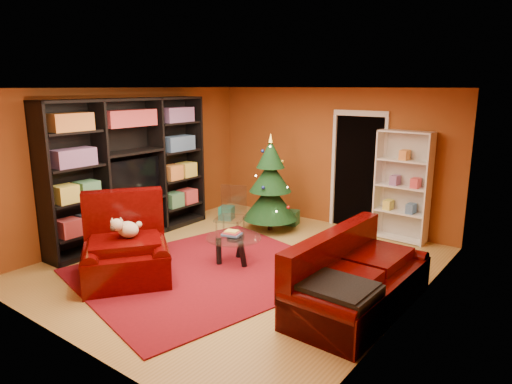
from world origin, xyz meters
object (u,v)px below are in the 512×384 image
Objects in this scene: gift_box_teal at (227,213)px; christmas_tree at (270,184)px; gift_box_green at (291,217)px; armchair at (125,247)px; acrylic_chair at (230,219)px; dog at (128,229)px; media_unit at (130,170)px; white_bookshelf at (402,187)px; sofa at (361,273)px; rug at (206,271)px; coffee_table at (234,250)px.

christmas_tree is at bearing -1.21° from gift_box_teal.
armchair reaches higher than gift_box_green.
gift_box_green is 0.31× the size of acrylic_chair.
armchair is at bearing -135.00° from dog.
media_unit is 1.91m from acrylic_chair.
sofa is (0.52, -2.78, -0.49)m from white_bookshelf.
rug is 3.83× the size of acrylic_chair.
gift_box_green is (-0.29, 2.71, 0.13)m from rug.
gift_box_teal is (-1.09, 0.02, -0.75)m from christmas_tree.
armchair is 1.59m from coffee_table.
white_bookshelf reaches higher than gift_box_green.
media_unit is at bearing 85.05° from armchair.
armchair is 1.48× the size of coffee_table.
coffee_table is (0.11, 0.50, 0.21)m from rug.
media_unit reaches higher than gift_box_green.
gift_box_green is at bearing 59.49° from acrylic_chair.
armchair reaches higher than rug.
gift_box_teal is 0.97× the size of gift_box_green.
acrylic_chair is at bearing -98.35° from gift_box_green.
rug is 3.65m from white_bookshelf.
white_bookshelf is (2.00, 0.38, 0.81)m from gift_box_green.
media_unit is 1.48× the size of sofa.
gift_box_green is 0.69× the size of dog.
gift_box_green is (1.22, 0.50, 0.00)m from gift_box_teal.
acrylic_chair is at bearing -46.86° from gift_box_teal.
christmas_tree reaches higher than armchair.
armchair is (0.81, -3.07, 0.35)m from gift_box_teal.
dog reaches higher than gift_box_teal.
acrylic_chair reaches higher than rug.
christmas_tree is 1.89m from coffee_table.
rug is 1.20m from armchair.
dog is 3.14m from sofa.
armchair is at bearing -96.53° from gift_box_green.
christmas_tree is (-0.42, 2.19, 0.87)m from rug.
dog is 1.97m from acrylic_chair.
armchair is at bearing -120.74° from coffee_table.
gift_box_green is 0.13× the size of sofa.
acrylic_chair is at bearing 114.03° from rug.
christmas_tree is at bearing 62.41° from acrylic_chair.
media_unit is 2.22m from gift_box_teal.
gift_box_teal is at bearing 72.66° from media_unit.
acrylic_chair reaches higher than coffee_table.
white_bookshelf is 3.13m from coffee_table.
gift_box_teal is 0.30× the size of acrylic_chair.
sofa reaches higher than acrylic_chair.
white_bookshelf is (3.21, 0.88, 0.81)m from gift_box_teal.
coffee_table is at bearing -68.71° from acrylic_chair.
rug is 12.69× the size of gift_box_teal.
gift_box_teal is 1.32m from gift_box_green.
sofa is (3.74, -1.90, 0.33)m from gift_box_teal.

